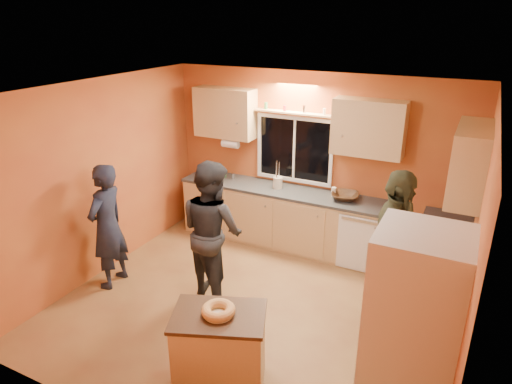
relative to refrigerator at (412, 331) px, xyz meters
The scene contains 14 objects.
ground 2.24m from the refrigerator, 157.06° to the left, with size 4.50×4.50×0.00m, color brown.
room_shell 2.26m from the refrigerator, 145.60° to the left, with size 4.54×4.04×2.61m.
back_counter 3.16m from the refrigerator, 126.89° to the left, with size 4.23×0.62×0.90m.
right_counter 1.38m from the refrigerator, 87.36° to the left, with size 0.62×1.84×0.90m.
refrigerator is the anchor object (origin of this frame).
island 1.73m from the refrigerator, 164.86° to the right, with size 0.99×0.84×0.82m.
bundt_pastry 1.66m from the refrigerator, 164.86° to the right, with size 0.31×0.31×0.09m, color tan.
person_left 3.82m from the refrigerator, behind, with size 0.60×0.39×1.65m, color black.
person_center 2.62m from the refrigerator, 160.50° to the left, with size 0.86×0.67×1.77m, color black.
person_right 1.21m from the refrigerator, 108.86° to the left, with size 1.11×0.46×1.89m, color #323823.
mixing_bowl 2.85m from the refrigerator, 117.39° to the left, with size 0.38×0.38×0.09m, color black.
utensil_crock 3.44m from the refrigerator, 132.89° to the left, with size 0.14×0.14×0.17m, color beige.
potted_plant 0.82m from the refrigerator, 86.36° to the left, with size 0.29×0.25×0.32m, color gray.
red_box 2.10m from the refrigerator, 88.85° to the left, with size 0.16×0.12×0.07m, color #A41920.
Camera 1 is at (2.12, -4.14, 3.35)m, focal length 32.00 mm.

